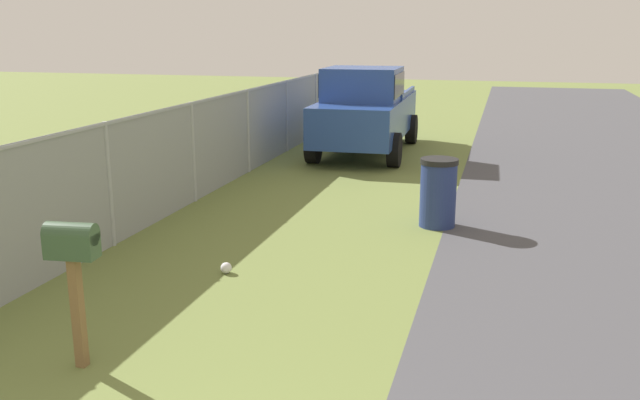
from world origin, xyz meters
TOP-DOWN VIEW (x-y plane):
  - mailbox at (3.48, 1.47)m, footprint 0.25×0.46m
  - pickup_truck at (14.73, 1.18)m, footprint 5.02×2.19m
  - trash_bin at (8.86, -1.16)m, footprint 0.58×0.58m
  - fence_section at (10.63, 3.13)m, footprint 18.50×0.07m
  - litter_bag_by_mailbox at (6.05, 1.16)m, footprint 0.14×0.14m

SIDE VIEW (x-z plane):
  - litter_bag_by_mailbox at x=6.05m, z-range 0.00..0.14m
  - trash_bin at x=8.86m, z-range 0.00..1.06m
  - fence_section at x=10.63m, z-range 0.07..1.81m
  - mailbox at x=3.48m, z-range 0.39..1.74m
  - pickup_truck at x=14.73m, z-range 0.06..2.15m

